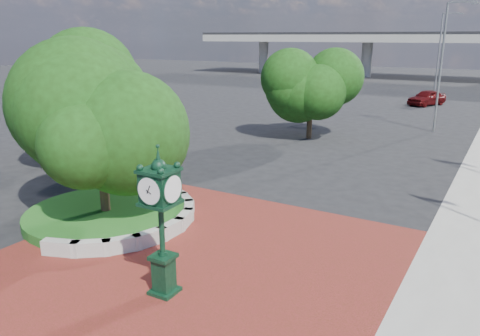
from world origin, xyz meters
The scene contains 12 objects.
ground centered at (0.00, 0.00, 0.00)m, with size 200.00×200.00×0.00m, color black.
plaza centered at (0.00, -1.00, 0.02)m, with size 12.00×12.00×0.04m, color maroon.
planter_wall centered at (-2.71, 0.00, 0.27)m, with size 2.96×6.77×0.54m.
grass_bed centered at (-5.00, 0.00, 0.20)m, with size 6.10×6.10×0.40m, color #164F1A.
overpass centered at (-0.22, 70.00, 6.54)m, with size 90.00×12.00×7.50m.
tree_planter centered at (-5.00, 0.00, 3.72)m, with size 5.20×5.20×6.33m.
tree_northwest centered at (-13.00, 5.00, 4.12)m, with size 5.60×5.60×6.93m.
tree_street centered at (-4.00, 18.00, 3.24)m, with size 4.40×4.40×5.45m.
post_clock centered at (0.45, -3.11, 2.30)m, with size 0.90×0.90×4.18m.
parked_car centered at (0.19, 39.18, 0.79)m, with size 1.86×4.63×1.58m, color #4C0A0C.
street_lamp_near centered at (3.34, 24.94, 5.39)m, with size 2.06×0.26×9.19m.
street_lamp_far centered at (0.22, 45.26, 5.47)m, with size 2.09×0.29×9.32m.
Camera 1 is at (8.11, -11.98, 6.89)m, focal length 35.00 mm.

